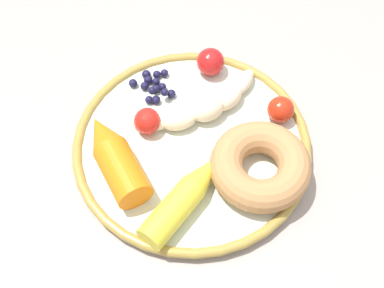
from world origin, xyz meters
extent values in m
cube|color=#A1938C|center=(0.00, 0.00, 0.71)|extent=(0.95, 0.97, 0.03)
cube|color=#9A998C|center=(0.42, -0.43, 0.35)|extent=(0.05, 0.05, 0.70)
cylinder|color=silver|center=(0.02, 0.04, 0.73)|extent=(0.28, 0.28, 0.01)
torus|color=#A88A3B|center=(0.02, 0.04, 0.74)|extent=(0.30, 0.30, 0.01)
ellipsoid|color=beige|center=(0.08, 0.06, 0.75)|extent=(0.05, 0.04, 0.02)
ellipsoid|color=beige|center=(0.05, 0.04, 0.75)|extent=(0.05, 0.05, 0.02)
ellipsoid|color=beige|center=(0.04, 0.00, 0.75)|extent=(0.04, 0.05, 0.03)
ellipsoid|color=beige|center=(0.03, -0.03, 0.75)|extent=(0.03, 0.04, 0.02)
ellipsoid|color=beige|center=(0.04, -0.07, 0.75)|extent=(0.03, 0.05, 0.02)
cylinder|color=orange|center=(0.04, 0.14, 0.76)|extent=(0.08, 0.06, 0.04)
cone|color=orange|center=(0.10, 0.12, 0.76)|extent=(0.06, 0.06, 0.04)
cylinder|color=yellow|center=(-0.03, 0.13, 0.76)|extent=(0.04, 0.08, 0.03)
cone|color=yellow|center=(-0.02, 0.07, 0.76)|extent=(0.04, 0.06, 0.03)
torus|color=#BA814D|center=(-0.06, 0.02, 0.76)|extent=(0.16, 0.16, 0.04)
sphere|color=#191638|center=(0.10, 0.03, 0.74)|extent=(0.01, 0.01, 0.01)
sphere|color=#191638|center=(0.14, 0.03, 0.74)|extent=(0.01, 0.01, 0.01)
sphere|color=#191638|center=(0.13, 0.00, 0.74)|extent=(0.01, 0.01, 0.01)
sphere|color=#191638|center=(0.13, 0.01, 0.74)|extent=(0.01, 0.01, 0.01)
sphere|color=#191638|center=(0.13, -0.01, 0.74)|extent=(0.01, 0.01, 0.01)
sphere|color=#191638|center=(0.11, 0.02, 0.74)|extent=(0.01, 0.01, 0.01)
sphere|color=#191638|center=(0.12, 0.01, 0.74)|extent=(0.01, 0.01, 0.01)
sphere|color=#191638|center=(0.13, 0.02, 0.74)|extent=(0.01, 0.01, 0.01)
sphere|color=#191638|center=(0.11, 0.04, 0.74)|extent=(0.01, 0.01, 0.01)
sphere|color=#191638|center=(0.11, 0.01, 0.74)|extent=(0.01, 0.01, 0.01)
sphere|color=#191638|center=(0.14, 0.01, 0.74)|extent=(0.01, 0.01, 0.01)
sphere|color=#191638|center=(0.09, 0.01, 0.74)|extent=(0.01, 0.01, 0.01)
sphere|color=#191638|center=(0.11, 0.03, 0.75)|extent=(0.01, 0.01, 0.01)
sphere|color=#191638|center=(0.10, 0.02, 0.75)|extent=(0.01, 0.01, 0.01)
sphere|color=red|center=(0.09, -0.06, 0.76)|extent=(0.04, 0.04, 0.04)
sphere|color=red|center=(0.08, 0.07, 0.76)|extent=(0.03, 0.03, 0.03)
sphere|color=red|center=(-0.03, -0.06, 0.76)|extent=(0.03, 0.03, 0.03)
camera|label=1|loc=(-0.21, 0.29, 1.29)|focal=49.03mm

